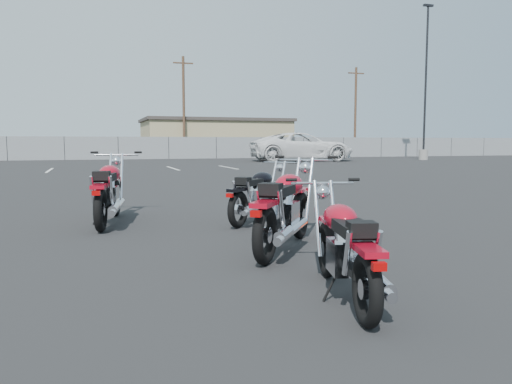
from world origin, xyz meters
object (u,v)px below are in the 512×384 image
object	(u,v)px
motorcycle_front_red	(109,191)
motorcycle_second_black	(258,194)
motorcycle_third_red	(285,209)
motorcycle_rear_red	(346,248)
white_van	(302,139)

from	to	relation	value
motorcycle_front_red	motorcycle_second_black	distance (m)	2.51
motorcycle_third_red	motorcycle_rear_red	world-z (taller)	motorcycle_third_red
motorcycle_front_red	motorcycle_third_red	bearing A→B (deg)	-54.49
motorcycle_second_black	motorcycle_rear_red	world-z (taller)	motorcycle_second_black
motorcycle_front_red	motorcycle_second_black	world-z (taller)	motorcycle_front_red
motorcycle_third_red	white_van	bearing A→B (deg)	66.13
motorcycle_second_black	motorcycle_third_red	world-z (taller)	motorcycle_third_red
motorcycle_front_red	motorcycle_rear_red	size ratio (longest dim) A/B	1.21
motorcycle_front_red	motorcycle_rear_red	xyz separation A→B (m)	(1.82, -4.85, -0.09)
motorcycle_third_red	motorcycle_second_black	bearing A→B (deg)	80.17
motorcycle_rear_red	motorcycle_second_black	bearing A→B (deg)	81.74
motorcycle_front_red	white_van	distance (m)	28.52
motorcycle_second_black	motorcycle_rear_red	bearing A→B (deg)	-98.26
motorcycle_rear_red	white_van	xyz separation A→B (m)	(12.41, 29.54, 1.18)
motorcycle_front_red	white_van	xyz separation A→B (m)	(14.23, 24.69, 1.08)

